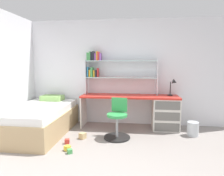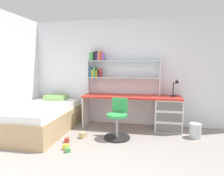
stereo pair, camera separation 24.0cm
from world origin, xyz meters
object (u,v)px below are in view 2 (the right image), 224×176
toy_block_natural_1 (83,135)px  bookshelf_hutch (112,68)px  toy_block_green_4 (68,150)px  desk_lamp (176,85)px  waste_bin (195,131)px  bed_platform (42,119)px  toy_block_yellow_2 (66,147)px  toy_block_red_3 (67,140)px  desk (158,111)px  swivel_chair (117,123)px

toy_block_natural_1 → bookshelf_hutch: bearing=67.0°
bookshelf_hutch → toy_block_green_4: bookshelf_hutch is taller
desk_lamp → waste_bin: bearing=-53.3°
desk_lamp → bed_platform: (-2.84, -0.71, -0.71)m
bookshelf_hutch → toy_block_natural_1: 1.67m
toy_block_green_4 → toy_block_yellow_2: bearing=127.9°
toy_block_red_3 → waste_bin: bearing=16.3°
desk → toy_block_green_4: (-1.52, -1.46, -0.38)m
swivel_chair → toy_block_natural_1: (-0.68, -0.14, -0.25)m
waste_bin → toy_block_yellow_2: 2.52m
desk_lamp → swivel_chair: desk_lamp is taller
swivel_chair → toy_block_red_3: (-0.89, -0.42, -0.27)m
desk_lamp → toy_block_yellow_2: (-1.98, -1.44, -0.96)m
toy_block_natural_1 → toy_block_red_3: 0.35m
bookshelf_hutch → swivel_chair: size_ratio=2.16×
bed_platform → toy_block_red_3: bed_platform is taller
swivel_chair → toy_block_red_3: swivel_chair is taller
swivel_chair → waste_bin: bearing=10.9°
swivel_chair → bookshelf_hutch: bearing=107.9°
swivel_chair → bed_platform: swivel_chair is taller
waste_bin → toy_block_green_4: size_ratio=3.92×
bookshelf_hutch → bed_platform: size_ratio=0.91×
desk_lamp → toy_block_green_4: 2.63m
bed_platform → waste_bin: 3.19m
toy_block_natural_1 → bed_platform: bearing=170.0°
desk → toy_block_red_3: 2.05m
bookshelf_hutch → toy_block_yellow_2: (-0.52, -1.52, -1.32)m
desk → bookshelf_hutch: size_ratio=1.31×
bed_platform → toy_block_yellow_2: size_ratio=21.55×
toy_block_red_3 → toy_block_green_4: 0.42m
toy_block_yellow_2 → toy_block_green_4: bearing=-52.1°
desk → swivel_chair: swivel_chair is taller
swivel_chair → desk: bearing=39.5°
toy_block_yellow_2 → toy_block_red_3: 0.30m
toy_block_yellow_2 → bed_platform: bearing=139.9°
toy_block_red_3 → toy_block_natural_1: bearing=51.4°
desk → waste_bin: size_ratio=7.67×
toy_block_green_4 → bookshelf_hutch: bearing=74.7°
toy_block_natural_1 → toy_block_yellow_2: 0.57m
bookshelf_hutch → waste_bin: (1.79, -0.53, -1.22)m
desk_lamp → toy_block_yellow_2: 2.63m
desk → bed_platform: bearing=-165.5°
desk → bed_platform: desk is taller
waste_bin → toy_block_red_3: bearing=-163.7°
bookshelf_hutch → swivel_chair: 1.36m
desk_lamp → swivel_chair: size_ratio=0.49×
desk_lamp → toy_block_natural_1: 2.27m
desk → bookshelf_hutch: bearing=171.6°
bed_platform → toy_block_natural_1: (0.98, -0.17, -0.24)m
swivel_chair → toy_block_natural_1: swivel_chair is taller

